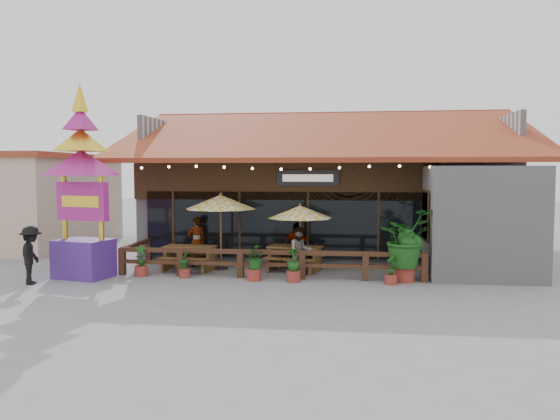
# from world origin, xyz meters

# --- Properties ---
(ground) EXTENTS (100.00, 100.00, 0.00)m
(ground) POSITION_xyz_m (0.00, 0.00, 0.00)
(ground) COLOR gray
(ground) RESTS_ON ground
(restaurant_building) EXTENTS (15.50, 14.73, 6.09)m
(restaurant_building) POSITION_xyz_m (0.26, 6.61, 2.21)
(restaurant_building) COLOR #A3A3A8
(restaurant_building) RESTS_ON ground
(patio_railing) EXTENTS (10.00, 2.60, 0.92)m
(patio_railing) POSITION_xyz_m (-2.25, -0.27, 0.61)
(patio_railing) COLOR #4A2A1A
(patio_railing) RESTS_ON ground
(neighbor_building) EXTENTS (8.40, 8.40, 4.22)m
(neighbor_building) POSITION_xyz_m (-15.00, 6.00, 2.14)
(neighbor_building) COLOR #C6B196
(neighbor_building) RESTS_ON ground
(umbrella_left) EXTENTS (2.54, 2.54, 2.70)m
(umbrella_left) POSITION_xyz_m (-3.48, 0.91, 2.36)
(umbrella_left) COLOR brown
(umbrella_left) RESTS_ON ground
(umbrella_right) EXTENTS (2.73, 2.73, 2.35)m
(umbrella_right) POSITION_xyz_m (-0.68, 0.70, 2.05)
(umbrella_right) COLOR brown
(umbrella_right) RESTS_ON ground
(picnic_table_left) EXTENTS (1.87, 1.65, 0.85)m
(picnic_table_left) POSITION_xyz_m (-4.51, 0.61, 0.57)
(picnic_table_left) COLOR brown
(picnic_table_left) RESTS_ON ground
(picnic_table_right) EXTENTS (2.09, 1.89, 0.87)m
(picnic_table_right) POSITION_xyz_m (-0.87, 0.92, 0.59)
(picnic_table_right) COLOR brown
(picnic_table_right) RESTS_ON ground
(thai_sign_tower) EXTENTS (2.98, 2.98, 6.70)m
(thai_sign_tower) POSITION_xyz_m (-7.53, -1.12, 3.54)
(thai_sign_tower) COLOR #4A2383
(thai_sign_tower) RESTS_ON ground
(tropical_plant) EXTENTS (2.19, 2.18, 2.29)m
(tropical_plant) POSITION_xyz_m (2.71, -0.49, 1.31)
(tropical_plant) COLOR maroon
(tropical_plant) RESTS_ON ground
(diner_a) EXTENTS (0.78, 0.72, 1.80)m
(diner_a) POSITION_xyz_m (-4.49, 1.39, 0.90)
(diner_a) COLOR #392612
(diner_a) RESTS_ON ground
(diner_b) EXTENTS (0.93, 0.82, 1.61)m
(diner_b) POSITION_xyz_m (-0.62, 0.12, 0.81)
(diner_b) COLOR #392612
(diner_b) RESTS_ON ground
(diner_c) EXTENTS (0.94, 0.39, 1.60)m
(diner_c) POSITION_xyz_m (-0.88, 1.52, 0.80)
(diner_c) COLOR #392612
(diner_c) RESTS_ON ground
(pedestrian) EXTENTS (0.99, 1.30, 1.78)m
(pedestrian) POSITION_xyz_m (-8.61, -2.31, 0.89)
(pedestrian) COLOR black
(pedestrian) RESTS_ON ground
(planter_a) EXTENTS (0.44, 0.42, 1.03)m
(planter_a) POSITION_xyz_m (-5.78, -0.68, 0.43)
(planter_a) COLOR maroon
(planter_a) RESTS_ON ground
(planter_b) EXTENTS (0.40, 0.42, 0.89)m
(planter_b) POSITION_xyz_m (-4.29, -0.74, 0.40)
(planter_b) COLOR maroon
(planter_b) RESTS_ON ground
(planter_c) EXTENTS (0.87, 0.88, 1.10)m
(planter_c) POSITION_xyz_m (-1.98, -0.92, 0.62)
(planter_c) COLOR maroon
(planter_c) RESTS_ON ground
(planter_d) EXTENTS (0.52, 0.52, 1.06)m
(planter_d) POSITION_xyz_m (-0.73, -0.98, 0.51)
(planter_d) COLOR maroon
(planter_d) RESTS_ON ground
(planter_e) EXTENTS (0.38, 0.38, 0.93)m
(planter_e) POSITION_xyz_m (2.25, -1.01, 0.39)
(planter_e) COLOR maroon
(planter_e) RESTS_ON ground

